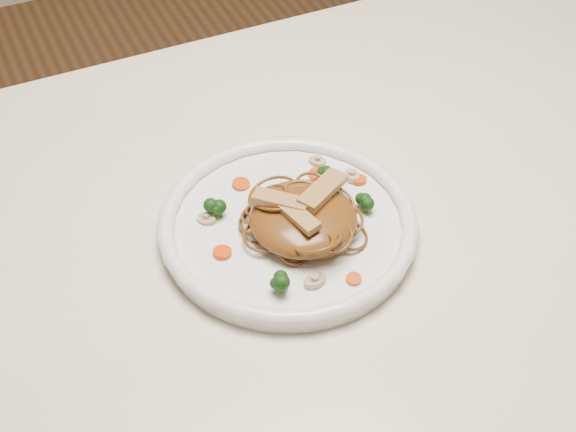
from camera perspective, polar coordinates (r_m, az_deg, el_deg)
name	(u,v)px	position (r m, az deg, el deg)	size (l,w,h in m)	color
table	(321,252)	(1.09, 2.29, -2.53)	(1.20, 0.80, 0.75)	beige
plate	(288,229)	(0.97, 0.00, -0.92)	(0.30, 0.30, 0.02)	white
noodle_mound	(303,218)	(0.94, 1.06, -0.15)	(0.13, 0.13, 0.04)	brown
chicken_a	(322,190)	(0.94, 2.40, 1.80)	(0.07, 0.02, 0.01)	tan
chicken_b	(281,201)	(0.93, -0.51, 1.06)	(0.07, 0.02, 0.01)	tan
chicken_c	(298,216)	(0.91, 0.72, 0.03)	(0.06, 0.02, 0.01)	tan
broccoli_0	(324,171)	(1.01, 2.53, 3.13)	(0.03, 0.03, 0.03)	black
broccoli_1	(216,208)	(0.97, -5.03, 0.54)	(0.03, 0.03, 0.03)	black
broccoli_2	(281,280)	(0.88, -0.46, -4.47)	(0.03, 0.03, 0.03)	black
broccoli_3	(364,202)	(0.98, 5.30, 1.01)	(0.02, 0.02, 0.03)	black
carrot_0	(317,174)	(1.02, 2.04, 2.93)	(0.02, 0.02, 0.01)	#BF3307
carrot_1	(222,252)	(0.93, -4.58, -2.54)	(0.02, 0.02, 0.01)	#BF3307
carrot_2	(358,180)	(1.02, 4.91, 2.54)	(0.02, 0.02, 0.01)	#BF3307
carrot_3	(241,184)	(1.01, -3.29, 2.22)	(0.02, 0.02, 0.01)	#BF3307
carrot_4	(354,279)	(0.91, 4.59, -4.38)	(0.02, 0.02, 0.01)	#BF3307
mushroom_0	(315,281)	(0.90, 1.87, -4.53)	(0.03, 0.03, 0.01)	beige
mushroom_1	(352,176)	(1.02, 4.46, 2.80)	(0.03, 0.03, 0.01)	beige
mushroom_2	(207,219)	(0.97, -5.67, -0.21)	(0.02, 0.02, 0.01)	beige
mushroom_3	(317,161)	(1.04, 2.06, 3.81)	(0.02, 0.02, 0.01)	beige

